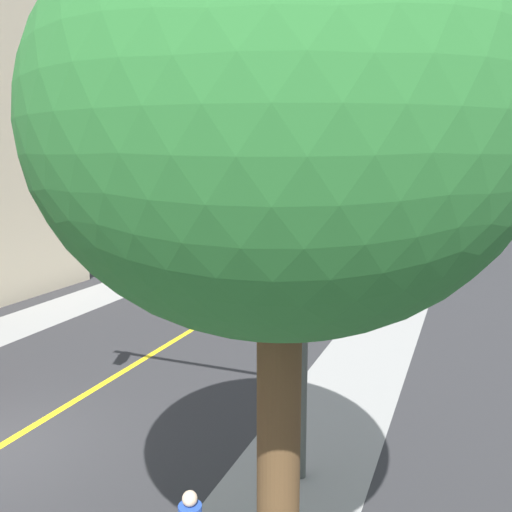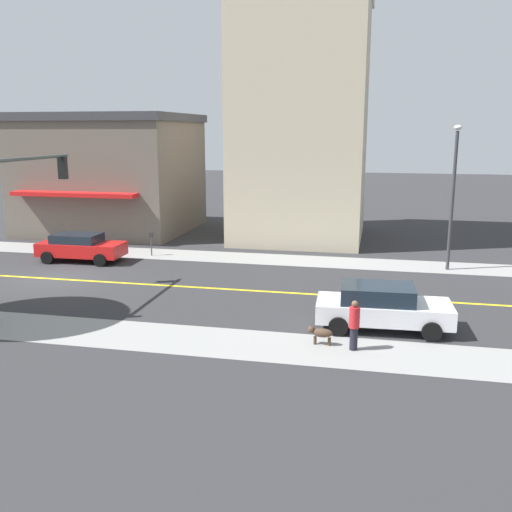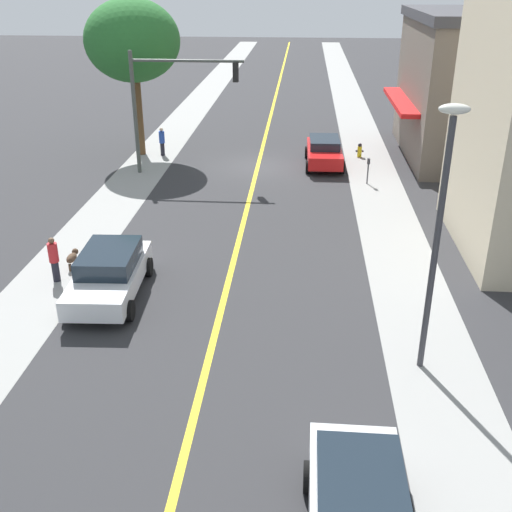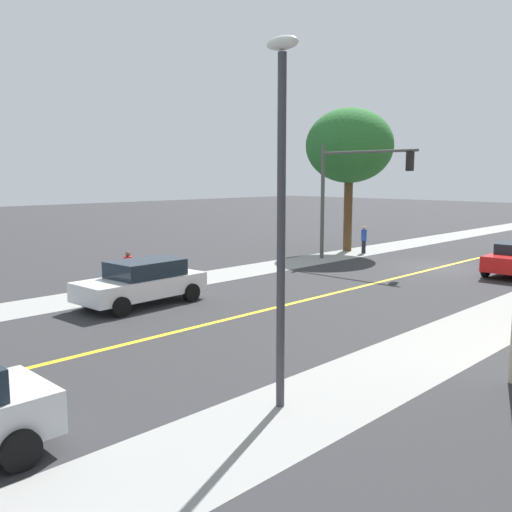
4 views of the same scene
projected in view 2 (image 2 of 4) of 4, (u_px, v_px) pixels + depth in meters
name	position (u px, v px, depth m)	size (l,w,h in m)	color
ground_plane	(53.00, 279.00, 25.60)	(140.00, 140.00, 0.00)	#2D2D30
sidewalk_left	(112.00, 252.00, 31.30)	(2.55, 126.00, 0.01)	gray
road_centerline_stripe	(53.00, 279.00, 25.60)	(0.20, 126.00, 0.00)	yellow
corner_shop_building	(112.00, 173.00, 37.40)	(10.13, 10.48, 7.62)	#665B51
brick_apartment_block	(302.00, 117.00, 34.06)	(8.98, 7.88, 14.67)	beige
fire_hydrant	(70.00, 245.00, 31.25)	(0.44, 0.24, 0.77)	yellow
parking_meter	(151.00, 240.00, 30.18)	(0.12, 0.18, 1.26)	#4C4C51
traffic_light_mast	(16.00, 201.00, 20.37)	(5.55, 0.32, 6.02)	#474C47
street_lamp	(454.00, 183.00, 26.41)	(0.70, 0.36, 6.82)	#38383D
red_sedan_left_curb	(81.00, 247.00, 28.87)	(2.03, 4.35, 1.42)	red
white_sedan_right_curb	(382.00, 306.00, 19.00)	(2.24, 4.54, 1.52)	silver
pedestrian_red_shirt	(354.00, 324.00, 17.14)	(0.32, 0.32, 1.57)	black
small_dog	(320.00, 333.00, 17.64)	(0.30, 0.79, 0.59)	#4C3828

